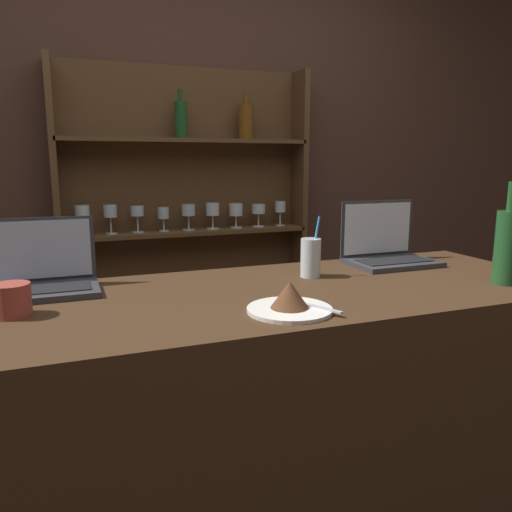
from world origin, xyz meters
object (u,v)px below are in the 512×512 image
wine_bottle_green (507,245)px  cake_plate (290,301)px  water_glass (311,258)px  coffee_cup (12,300)px  laptop_far (387,250)px  laptop_near (42,276)px

wine_bottle_green → cake_plate: bearing=-178.0°
cake_plate → water_glass: size_ratio=1.09×
wine_bottle_green → coffee_cup: (-1.39, 0.18, -0.08)m
laptop_far → wine_bottle_green: 0.43m
laptop_far → wine_bottle_green: (0.15, -0.39, 0.07)m
laptop_far → cake_plate: laptop_far is taller
wine_bottle_green → coffee_cup: size_ratio=3.47×
laptop_near → laptop_far: laptop_far is taller
cake_plate → coffee_cup: coffee_cup is taller
cake_plate → wine_bottle_green: size_ratio=0.69×
water_glass → coffee_cup: size_ratio=2.19×
cake_plate → laptop_near: bearing=143.6°
cake_plate → water_glass: 0.40m
coffee_cup → laptop_near: bearing=74.3°
cake_plate → water_glass: bearing=55.3°
laptop_far → coffee_cup: (-1.24, -0.21, -0.01)m
water_glass → cake_plate: bearing=-124.7°
water_glass → wine_bottle_green: 0.60m
laptop_far → coffee_cup: 1.25m
laptop_near → water_glass: bearing=-7.5°
laptop_far → wine_bottle_green: bearing=-68.7°
laptop_far → water_glass: (-0.36, -0.09, 0.01)m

